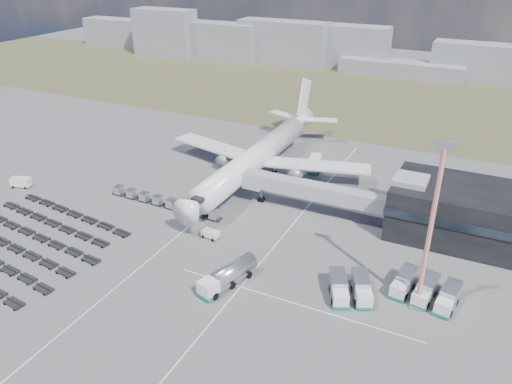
% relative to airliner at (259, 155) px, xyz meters
% --- Properties ---
extents(ground, '(420.00, 420.00, 0.00)m').
position_rel_airliner_xyz_m(ground, '(0.00, -32.38, -5.29)').
color(ground, '#565659').
rests_on(ground, ground).
extents(grass_strip, '(420.00, 90.00, 0.01)m').
position_rel_airliner_xyz_m(grass_strip, '(0.00, 77.62, -5.29)').
color(grass_strip, '#4B482D').
rests_on(grass_strip, ground).
extents(lane_markings, '(47.12, 110.00, 0.01)m').
position_rel_airliner_xyz_m(lane_markings, '(9.77, -29.38, -5.29)').
color(lane_markings, silver).
rests_on(lane_markings, ground).
extents(terminal, '(30.40, 16.40, 11.00)m').
position_rel_airliner_xyz_m(terminal, '(47.77, -8.41, -0.04)').
color(terminal, black).
rests_on(terminal, ground).
extents(jet_bridge, '(30.30, 3.80, 7.05)m').
position_rel_airliner_xyz_m(jet_bridge, '(15.90, -11.95, -0.24)').
color(jet_bridge, '#939399').
rests_on(jet_bridge, ground).
extents(airliner, '(51.59, 64.53, 17.62)m').
position_rel_airliner_xyz_m(airliner, '(0.00, 0.00, 0.00)').
color(airliner, white).
rests_on(airliner, ground).
extents(skyline, '(316.68, 26.59, 24.64)m').
position_rel_airliner_xyz_m(skyline, '(-8.19, 119.41, 3.20)').
color(skyline, gray).
rests_on(skyline, ground).
extents(fuel_tanker, '(5.87, 11.44, 3.59)m').
position_rel_airliner_xyz_m(fuel_tanker, '(13.85, -40.72, -3.50)').
color(fuel_tanker, white).
rests_on(fuel_tanker, ground).
extents(pushback_tug, '(3.42, 2.16, 1.47)m').
position_rel_airliner_xyz_m(pushback_tug, '(4.00, -29.43, -4.56)').
color(pushback_tug, white).
rests_on(pushback_tug, ground).
extents(utility_van, '(4.69, 3.15, 2.30)m').
position_rel_airliner_xyz_m(utility_van, '(-45.85, -29.28, -4.14)').
color(utility_van, white).
rests_on(utility_van, ground).
extents(catering_truck, '(4.03, 7.09, 3.06)m').
position_rel_airliner_xyz_m(catering_truck, '(10.75, 8.85, -3.72)').
color(catering_truck, white).
rests_on(catering_truck, ground).
extents(service_trucks_near, '(8.43, 9.03, 2.90)m').
position_rel_airliner_xyz_m(service_trucks_near, '(32.41, -34.97, -3.71)').
color(service_trucks_near, white).
rests_on(service_trucks_near, ground).
extents(service_trucks_far, '(10.31, 8.42, 2.83)m').
position_rel_airliner_xyz_m(service_trucks_far, '(43.09, -30.27, -3.75)').
color(service_trucks_far, white).
rests_on(service_trucks_far, ground).
extents(uld_row, '(27.30, 2.33, 1.84)m').
position_rel_airliner_xyz_m(uld_row, '(-11.06, -22.92, -4.19)').
color(uld_row, black).
rests_on(uld_row, ground).
extents(baggage_dollies, '(37.69, 29.17, 0.81)m').
position_rel_airliner_xyz_m(baggage_dollies, '(-27.45, -46.14, -4.89)').
color(baggage_dollies, black).
rests_on(baggage_dollies, ground).
extents(floodlight_mast, '(2.55, 2.07, 26.83)m').
position_rel_airliner_xyz_m(floodlight_mast, '(42.35, -32.99, 8.15)').
color(floodlight_mast, red).
rests_on(floodlight_mast, ground).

